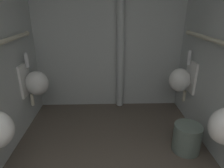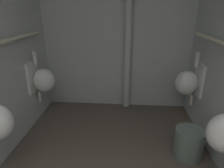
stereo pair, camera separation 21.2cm
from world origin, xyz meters
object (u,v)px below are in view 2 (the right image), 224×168
urinal_right_far (188,82)px  waste_bin (189,143)px  urinal_left_far (43,80)px  standpipe_back_wall (128,26)px

urinal_right_far → waste_bin: 0.85m
urinal_left_far → urinal_right_far: size_ratio=1.00×
urinal_right_far → waste_bin: (-0.13, -0.70, -0.47)m
urinal_right_far → standpipe_back_wall: bearing=152.7°
standpipe_back_wall → urinal_left_far: bearing=-157.5°
urinal_right_far → standpipe_back_wall: size_ratio=0.29×
waste_bin → urinal_right_far: bearing=79.7°
waste_bin → standpipe_back_wall: bearing=122.0°
urinal_left_far → waste_bin: 2.05m
standpipe_back_wall → waste_bin: (0.71, -1.14, -1.17)m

